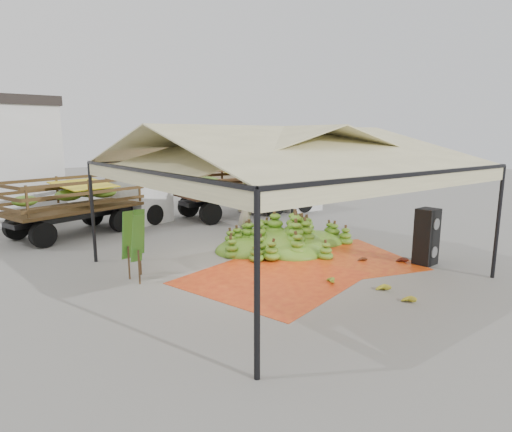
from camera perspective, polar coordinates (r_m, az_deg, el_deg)
ground at (r=12.34m, az=3.53°, el=-7.08°), size 90.00×90.00×0.00m
canopy_tent at (r=11.76m, az=3.72°, el=8.42°), size 8.10×8.10×4.00m
building_tan at (r=28.19m, az=1.59°, el=7.24°), size 6.30×5.30×4.10m
tarp_left at (r=11.54m, az=1.98°, el=-8.30°), size 4.94×4.79×0.01m
tarp_right at (r=13.64m, az=11.35°, el=-5.51°), size 4.69×4.81×0.01m
banana_heap at (r=14.70m, az=3.97°, el=-2.00°), size 6.14×5.61×1.07m
hand_yellow_a at (r=11.02m, az=16.61°, el=-9.13°), size 0.59×0.55×0.22m
hand_yellow_b at (r=10.45m, az=19.64°, el=-10.42°), size 0.50×0.43×0.21m
hand_red_a at (r=13.54m, az=18.86°, el=-5.54°), size 0.57×0.50×0.22m
hand_red_b at (r=13.35m, az=14.00°, el=-5.61°), size 0.49×0.46×0.17m
hand_green at (r=11.32m, az=9.51°, el=-8.29°), size 0.60×0.58×0.21m
hanging_bunches at (r=13.31m, az=10.16°, el=5.60°), size 1.74×0.24×0.20m
speaker_stack at (r=13.55m, az=21.79°, el=-2.56°), size 0.63×0.55×1.67m
banana_leaves at (r=11.80m, az=-15.63°, el=-8.30°), size 0.96×1.36×3.70m
vendor at (r=15.46m, az=-1.52°, el=0.15°), size 0.69×0.47×1.87m
truck_left at (r=18.28m, az=-20.23°, el=2.53°), size 6.87×3.90×2.24m
truck_right at (r=20.79m, az=0.06°, el=4.50°), size 7.31×2.82×2.47m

